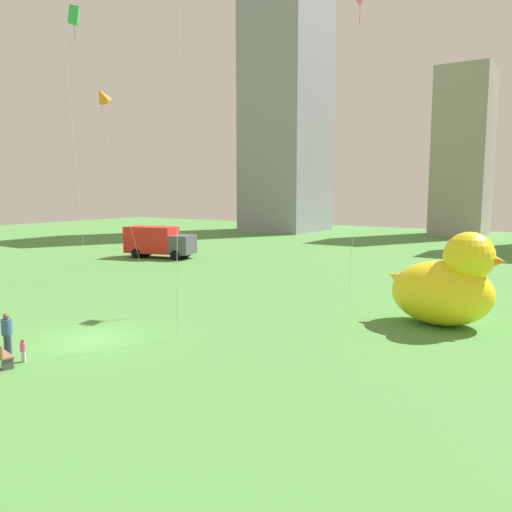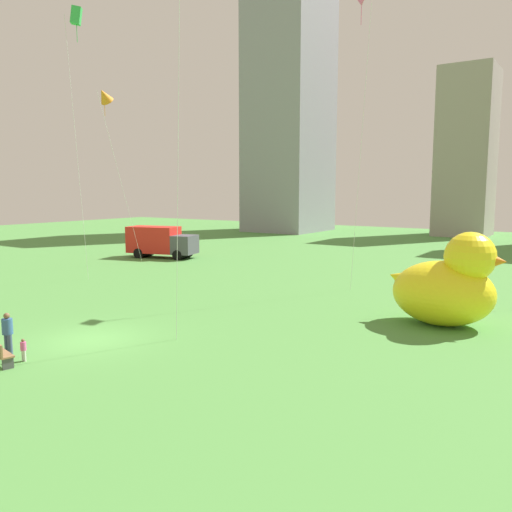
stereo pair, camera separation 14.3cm
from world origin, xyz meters
name	(u,v)px [view 1 (the left image)]	position (x,y,z in m)	size (l,w,h in m)	color
ground_plane	(90,340)	(0.00, 0.00, 0.00)	(140.00, 140.00, 0.00)	#4D8C40
person_adult	(7,332)	(-1.02, -2.96, 0.89)	(0.39, 0.39, 1.61)	#38476B
person_child	(23,349)	(0.21, -3.12, 0.47)	(0.21, 0.21, 0.84)	silver
giant_inflatable_duck	(446,285)	(11.79, 10.59, 1.86)	(5.28, 3.39, 4.37)	yellow
box_truck	(158,242)	(-16.03, 20.72, 1.45)	(6.75, 3.80, 2.85)	red
city_skyline	(456,113)	(1.78, 56.20, 15.81)	(63.38, 15.84, 38.55)	gray
kite_pink	(360,14)	(5.19, 15.65, 16.24)	(1.07, 0.85, 17.95)	silver
kite_orange	(102,96)	(-17.57, 16.12, 13.95)	(2.84, 3.82, 14.76)	silver
kite_green	(74,18)	(-12.60, 9.78, 17.57)	(1.14, 1.10, 18.33)	silver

